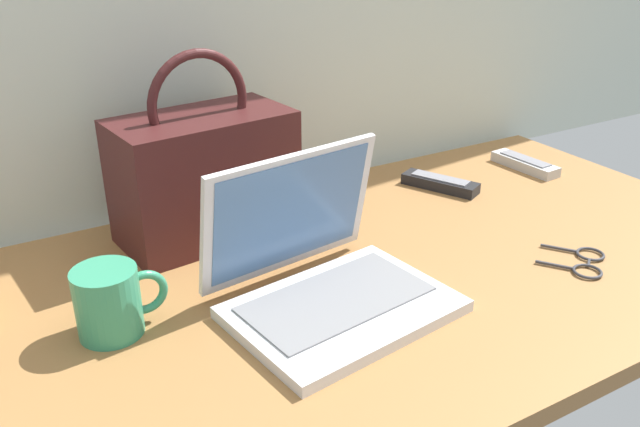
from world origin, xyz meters
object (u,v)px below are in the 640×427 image
(remote_control_near, at_px, (440,183))
(handbag, at_px, (204,174))
(laptop, at_px, (324,274))
(coffee_mug, at_px, (110,301))
(remote_control_far, at_px, (525,164))
(eyeglasses, at_px, (586,262))

(remote_control_near, height_order, handbag, handbag)
(laptop, distance_m, handbag, 0.31)
(coffee_mug, bearing_deg, remote_control_far, 9.95)
(eyeglasses, bearing_deg, remote_control_near, 89.86)
(remote_control_near, bearing_deg, coffee_mug, -166.40)
(laptop, relative_size, remote_control_near, 2.05)
(laptop, distance_m, remote_control_far, 0.72)
(coffee_mug, bearing_deg, remote_control_near, 13.60)
(remote_control_near, xyz_separation_m, eyeglasses, (-0.00, -0.37, -0.01))
(laptop, height_order, handbag, handbag)
(laptop, xyz_separation_m, coffee_mug, (-0.29, 0.08, 0.00))
(laptop, xyz_separation_m, eyeglasses, (0.43, -0.12, -0.04))
(laptop, height_order, eyeglasses, laptop)
(remote_control_far, bearing_deg, eyeglasses, -123.06)
(remote_control_far, distance_m, handbag, 0.74)
(handbag, bearing_deg, remote_control_far, -3.94)
(coffee_mug, height_order, handbag, handbag)
(remote_control_near, distance_m, remote_control_far, 0.24)
(remote_control_near, distance_m, handbag, 0.51)
(eyeglasses, relative_size, handbag, 0.41)
(remote_control_near, height_order, eyeglasses, remote_control_near)
(laptop, bearing_deg, handbag, 102.16)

